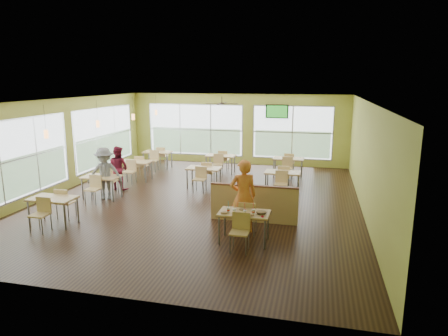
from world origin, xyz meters
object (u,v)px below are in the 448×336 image
(half_wall_divider, at_px, (254,203))
(man_plaid, at_px, (243,196))
(food_basket, at_px, (261,213))
(main_table, at_px, (244,217))

(half_wall_divider, distance_m, man_plaid, 0.91)
(food_basket, bearing_deg, main_table, 176.06)
(main_table, distance_m, man_plaid, 0.74)
(half_wall_divider, relative_size, food_basket, 9.54)
(man_plaid, height_order, food_basket, man_plaid)
(half_wall_divider, xyz_separation_m, food_basket, (0.41, -1.48, 0.26))
(main_table, distance_m, food_basket, 0.44)
(main_table, xyz_separation_m, half_wall_divider, (0.00, 1.45, -0.11))
(half_wall_divider, relative_size, man_plaid, 1.27)
(man_plaid, bearing_deg, half_wall_divider, -123.24)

